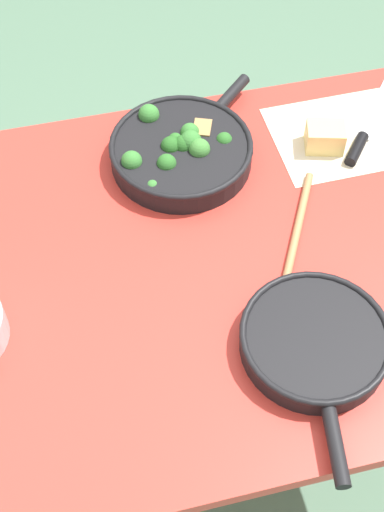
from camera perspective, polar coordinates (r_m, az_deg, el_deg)
The scene contains 8 objects.
ground_plane at distance 1.96m, azimuth 0.00°, elevation -13.47°, with size 14.00×14.00×0.00m, color #51755B.
dining_table_red at distance 1.37m, azimuth 0.00°, elevation -2.65°, with size 1.18×0.86×0.75m.
skillet_broccoli at distance 1.44m, azimuth -0.86°, elevation 8.51°, with size 0.34×0.33×0.07m.
skillet_eggs at distance 1.20m, azimuth 9.81°, elevation -6.77°, with size 0.25×0.37×0.05m.
wooden_spoon at distance 1.28m, azimuth 7.61°, elevation -1.53°, with size 0.22×0.37×0.02m.
parchment_sheet at distance 1.56m, azimuth 12.96°, elevation 9.62°, with size 0.35×0.24×0.00m.
grater_knife at distance 1.55m, azimuth 13.68°, elevation 9.60°, with size 0.20×0.24×0.02m.
cheese_block at distance 1.49m, azimuth 10.58°, elevation 9.31°, with size 0.09×0.08×0.05m.
Camera 1 is at (-0.18, -0.74, 1.80)m, focal length 50.00 mm.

